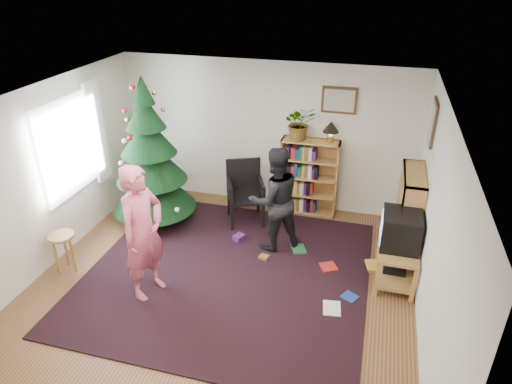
% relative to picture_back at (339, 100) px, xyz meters
% --- Properties ---
extents(floor, '(5.00, 5.00, 0.00)m').
position_rel_picture_back_xyz_m(floor, '(-1.15, -2.48, -1.95)').
color(floor, brown).
rests_on(floor, ground).
extents(ceiling, '(5.00, 5.00, 0.00)m').
position_rel_picture_back_xyz_m(ceiling, '(-1.15, -2.48, 0.55)').
color(ceiling, white).
rests_on(ceiling, wall_back).
extents(wall_back, '(5.00, 0.02, 2.50)m').
position_rel_picture_back_xyz_m(wall_back, '(-1.15, 0.02, -0.70)').
color(wall_back, silver).
rests_on(wall_back, floor).
extents(wall_front, '(5.00, 0.02, 2.50)m').
position_rel_picture_back_xyz_m(wall_front, '(-1.15, -4.97, -0.70)').
color(wall_front, silver).
rests_on(wall_front, floor).
extents(wall_left, '(0.02, 5.00, 2.50)m').
position_rel_picture_back_xyz_m(wall_left, '(-3.65, -2.48, -0.70)').
color(wall_left, silver).
rests_on(wall_left, floor).
extents(wall_right, '(0.02, 5.00, 2.50)m').
position_rel_picture_back_xyz_m(wall_right, '(1.35, -2.48, -0.70)').
color(wall_right, silver).
rests_on(wall_right, floor).
extents(rug, '(3.80, 3.60, 0.02)m').
position_rel_picture_back_xyz_m(rug, '(-1.15, -2.17, -1.94)').
color(rug, black).
rests_on(rug, floor).
extents(window_pane, '(0.04, 1.20, 1.40)m').
position_rel_picture_back_xyz_m(window_pane, '(-3.62, -1.88, -0.45)').
color(window_pane, silver).
rests_on(window_pane, wall_left).
extents(curtain, '(0.06, 0.35, 1.60)m').
position_rel_picture_back_xyz_m(curtain, '(-3.58, -1.18, -0.45)').
color(curtain, white).
rests_on(curtain, wall_left).
extents(picture_back, '(0.55, 0.03, 0.42)m').
position_rel_picture_back_xyz_m(picture_back, '(0.00, 0.00, 0.00)').
color(picture_back, '#4C3319').
rests_on(picture_back, wall_back).
extents(picture_right, '(0.03, 0.50, 0.60)m').
position_rel_picture_back_xyz_m(picture_right, '(1.33, -0.73, 0.00)').
color(picture_right, '#4C3319').
rests_on(picture_right, wall_right).
extents(christmas_tree, '(1.34, 1.34, 2.42)m').
position_rel_picture_back_xyz_m(christmas_tree, '(-2.75, -1.11, -0.94)').
color(christmas_tree, '#3F2816').
rests_on(christmas_tree, rug).
extents(bookshelf_back, '(0.95, 0.30, 1.30)m').
position_rel_picture_back_xyz_m(bookshelf_back, '(-0.38, -0.14, -1.29)').
color(bookshelf_back, '#C17F45').
rests_on(bookshelf_back, floor).
extents(bookshelf_right, '(0.30, 0.95, 1.30)m').
position_rel_picture_back_xyz_m(bookshelf_right, '(1.19, -0.99, -1.29)').
color(bookshelf_right, '#C17F45').
rests_on(bookshelf_right, floor).
extents(tv_stand, '(0.51, 0.92, 0.55)m').
position_rel_picture_back_xyz_m(tv_stand, '(1.07, -1.68, -1.62)').
color(tv_stand, '#C17F45').
rests_on(tv_stand, floor).
extents(crt_tv, '(0.50, 0.54, 0.47)m').
position_rel_picture_back_xyz_m(crt_tv, '(1.07, -1.68, -1.17)').
color(crt_tv, black).
rests_on(crt_tv, tv_stand).
extents(armchair, '(0.74, 0.76, 1.03)m').
position_rel_picture_back_xyz_m(armchair, '(-1.31, -0.65, -1.39)').
color(armchair, black).
rests_on(armchair, rug).
extents(stool, '(0.35, 0.35, 0.58)m').
position_rel_picture_back_xyz_m(stool, '(-3.35, -2.68, -1.50)').
color(stool, '#C17F45').
rests_on(stool, floor).
extents(person_standing, '(0.60, 0.75, 1.81)m').
position_rel_picture_back_xyz_m(person_standing, '(-2.01, -2.80, -1.05)').
color(person_standing, '#D0536E').
rests_on(person_standing, rug).
extents(person_by_chair, '(0.99, 0.94, 1.61)m').
position_rel_picture_back_xyz_m(person_by_chair, '(-0.69, -1.35, -1.14)').
color(person_by_chair, black).
rests_on(person_by_chair, rug).
extents(potted_plant, '(0.63, 0.60, 0.55)m').
position_rel_picture_back_xyz_m(potted_plant, '(-0.58, -0.14, -0.37)').
color(potted_plant, gray).
rests_on(potted_plant, bookshelf_back).
extents(table_lamp, '(0.26, 0.26, 0.35)m').
position_rel_picture_back_xyz_m(table_lamp, '(-0.08, -0.14, -0.42)').
color(table_lamp, '#A57F33').
rests_on(table_lamp, bookshelf_back).
extents(floor_clutter, '(2.26, 1.39, 0.08)m').
position_rel_picture_back_xyz_m(floor_clutter, '(-0.06, -1.78, -1.91)').
color(floor_clutter, '#A51E19').
rests_on(floor_clutter, rug).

